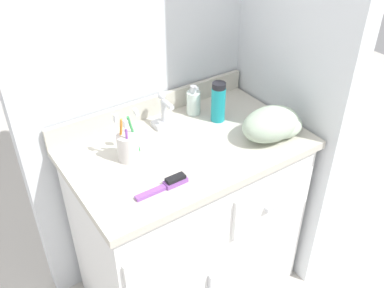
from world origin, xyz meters
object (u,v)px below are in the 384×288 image
object	(u,v)px
shaving_cream_can	(218,102)
hand_towel	(274,124)
toothbrush_cup	(128,146)
hairbrush	(169,184)
soap_dispenser	(193,102)

from	to	relation	value
shaving_cream_can	hand_towel	bearing A→B (deg)	-65.42
toothbrush_cup	shaving_cream_can	distance (m)	0.41
hand_towel	toothbrush_cup	bearing A→B (deg)	160.67
hairbrush	toothbrush_cup	bearing A→B (deg)	100.28
hairbrush	hand_towel	world-z (taller)	hand_towel
toothbrush_cup	hand_towel	distance (m)	0.53
shaving_cream_can	hairbrush	xyz separation A→B (m)	(-0.37, -0.24, -0.07)
toothbrush_cup	hairbrush	world-z (taller)	toothbrush_cup
toothbrush_cup	hairbrush	size ratio (longest dim) A/B	0.98
toothbrush_cup	hand_towel	size ratio (longest dim) A/B	0.74
soap_dispenser	shaving_cream_can	size ratio (longest dim) A/B	0.79
shaving_cream_can	hand_towel	distance (m)	0.23
shaving_cream_can	toothbrush_cup	bearing A→B (deg)	-175.27
toothbrush_cup	hairbrush	bearing A→B (deg)	-79.79
soap_dispenser	hand_towel	size ratio (longest dim) A/B	0.53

